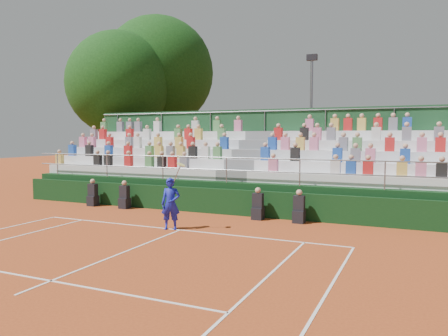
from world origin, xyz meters
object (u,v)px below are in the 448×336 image
at_px(tennis_player, 171,204).
at_px(tree_east, 158,73).
at_px(tree_west, 119,84).
at_px(floodlight_mast, 311,110).

xyz_separation_m(tennis_player, tree_east, (-9.95, 14.83, 6.75)).
height_order(tennis_player, tree_east, tree_east).
distance_m(tennis_player, tree_west, 16.83).
height_order(tree_east, floodlight_mast, tree_east).
xyz_separation_m(tree_east, floodlight_mast, (11.55, -1.76, -3.07)).
relative_size(tree_west, tree_east, 0.86).
xyz_separation_m(tennis_player, floodlight_mast, (1.60, 13.07, 3.68)).
bearing_deg(floodlight_mast, tree_east, 171.32).
bearing_deg(tree_west, floodlight_mast, 6.98).
bearing_deg(tree_east, tennis_player, -56.14).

